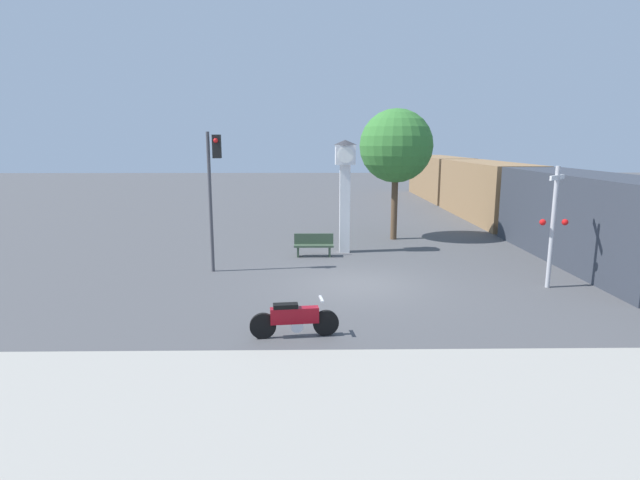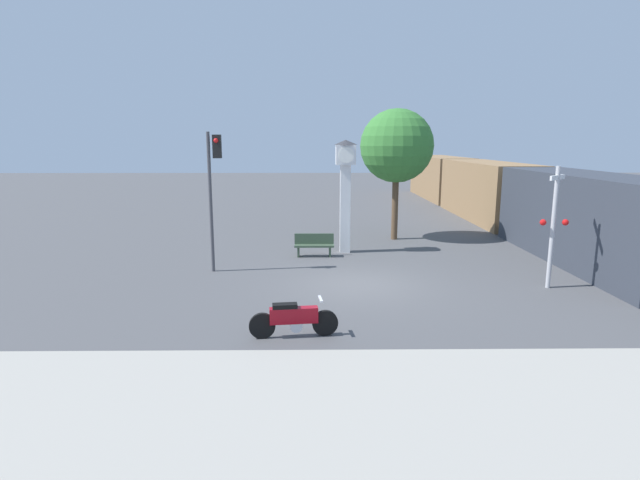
{
  "view_description": "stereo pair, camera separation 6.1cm",
  "coord_description": "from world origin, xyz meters",
  "px_view_note": "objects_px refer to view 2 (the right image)",
  "views": [
    {
      "loc": [
        -1.49,
        -15.73,
        4.58
      ],
      "look_at": [
        -1.24,
        0.16,
        1.45
      ],
      "focal_mm": 28.0,
      "sensor_mm": 36.0,
      "label": 1
    },
    {
      "loc": [
        -1.43,
        -15.73,
        4.58
      ],
      "look_at": [
        -1.24,
        0.16,
        1.45
      ],
      "focal_mm": 28.0,
      "sensor_mm": 36.0,
      "label": 2
    }
  ],
  "objects_px": {
    "railroad_crossing_signal": "(554,223)",
    "street_tree": "(397,146)",
    "bench": "(314,244)",
    "clock_tower": "(345,179)",
    "motorcycle": "(294,319)",
    "traffic_light": "(213,178)",
    "freight_train": "(487,190)"
  },
  "relations": [
    {
      "from": "motorcycle",
      "to": "street_tree",
      "type": "height_order",
      "value": "street_tree"
    },
    {
      "from": "railroad_crossing_signal",
      "to": "street_tree",
      "type": "height_order",
      "value": "street_tree"
    },
    {
      "from": "freight_train",
      "to": "railroad_crossing_signal",
      "type": "relative_size",
      "value": 8.72
    },
    {
      "from": "clock_tower",
      "to": "freight_train",
      "type": "distance_m",
      "value": 13.22
    },
    {
      "from": "clock_tower",
      "to": "bench",
      "type": "bearing_deg",
      "value": -149.03
    },
    {
      "from": "clock_tower",
      "to": "traffic_light",
      "type": "relative_size",
      "value": 0.95
    },
    {
      "from": "clock_tower",
      "to": "railroad_crossing_signal",
      "type": "height_order",
      "value": "clock_tower"
    },
    {
      "from": "freight_train",
      "to": "traffic_light",
      "type": "bearing_deg",
      "value": -138.1
    },
    {
      "from": "street_tree",
      "to": "bench",
      "type": "height_order",
      "value": "street_tree"
    },
    {
      "from": "motorcycle",
      "to": "freight_train",
      "type": "xyz_separation_m",
      "value": [
        10.97,
        18.76,
        1.25
      ]
    },
    {
      "from": "clock_tower",
      "to": "traffic_light",
      "type": "height_order",
      "value": "traffic_light"
    },
    {
      "from": "street_tree",
      "to": "bench",
      "type": "bearing_deg",
      "value": -136.78
    },
    {
      "from": "clock_tower",
      "to": "freight_train",
      "type": "xyz_separation_m",
      "value": [
        9.18,
        9.41,
        -1.36
      ]
    },
    {
      "from": "street_tree",
      "to": "bench",
      "type": "xyz_separation_m",
      "value": [
        -3.84,
        -3.6,
        -3.9
      ]
    },
    {
      "from": "clock_tower",
      "to": "street_tree",
      "type": "xyz_separation_m",
      "value": [
        2.54,
        2.83,
        1.32
      ]
    },
    {
      "from": "traffic_light",
      "to": "railroad_crossing_signal",
      "type": "xyz_separation_m",
      "value": [
        10.99,
        -2.21,
        -1.25
      ]
    },
    {
      "from": "freight_train",
      "to": "bench",
      "type": "height_order",
      "value": "freight_train"
    },
    {
      "from": "motorcycle",
      "to": "clock_tower",
      "type": "xyz_separation_m",
      "value": [
        1.79,
        9.35,
        2.61
      ]
    },
    {
      "from": "traffic_light",
      "to": "railroad_crossing_signal",
      "type": "bearing_deg",
      "value": -11.38
    },
    {
      "from": "motorcycle",
      "to": "traffic_light",
      "type": "relative_size",
      "value": 0.43
    },
    {
      "from": "motorcycle",
      "to": "bench",
      "type": "xyz_separation_m",
      "value": [
        0.49,
        8.57,
        0.04
      ]
    },
    {
      "from": "bench",
      "to": "motorcycle",
      "type": "bearing_deg",
      "value": -93.3
    },
    {
      "from": "clock_tower",
      "to": "railroad_crossing_signal",
      "type": "relative_size",
      "value": 1.21
    },
    {
      "from": "motorcycle",
      "to": "railroad_crossing_signal",
      "type": "distance_m",
      "value": 9.08
    },
    {
      "from": "bench",
      "to": "traffic_light",
      "type": "bearing_deg",
      "value": -146.15
    },
    {
      "from": "street_tree",
      "to": "bench",
      "type": "distance_m",
      "value": 6.55
    },
    {
      "from": "freight_train",
      "to": "traffic_light",
      "type": "xyz_separation_m",
      "value": [
        -13.98,
        -12.54,
        1.65
      ]
    },
    {
      "from": "freight_train",
      "to": "clock_tower",
      "type": "bearing_deg",
      "value": -134.28
    },
    {
      "from": "freight_train",
      "to": "street_tree",
      "type": "distance_m",
      "value": 9.73
    },
    {
      "from": "traffic_light",
      "to": "street_tree",
      "type": "relative_size",
      "value": 0.81
    },
    {
      "from": "railroad_crossing_signal",
      "to": "street_tree",
      "type": "distance_m",
      "value": 9.23
    },
    {
      "from": "railroad_crossing_signal",
      "to": "street_tree",
      "type": "xyz_separation_m",
      "value": [
        -3.64,
        8.17,
        2.28
      ]
    }
  ]
}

